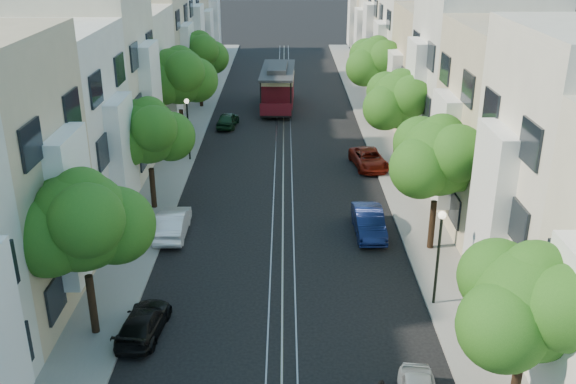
{
  "coord_description": "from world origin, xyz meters",
  "views": [
    {
      "loc": [
        0.14,
        -18.89,
        14.54
      ],
      "look_at": [
        0.27,
        11.08,
        2.2
      ],
      "focal_mm": 40.0,
      "sensor_mm": 36.0,
      "label": 1
    }
  ],
  "objects_px": {
    "parked_car_w_near": "(143,323)",
    "tree_w_c": "(180,77)",
    "tree_e_c": "(400,102)",
    "cable_car": "(278,85)",
    "tree_w_a": "(83,224)",
    "tree_w_d": "(200,55)",
    "parked_car_e_mid": "(369,222)",
    "lamp_east": "(439,244)",
    "tree_e_a": "(531,307)",
    "parked_car_w_far": "(228,120)",
    "tree_w_b": "(149,134)",
    "tree_e_d": "(377,63)",
    "parked_car_w_mid": "(173,223)",
    "lamp_west": "(188,120)",
    "parked_car_e_far": "(369,159)",
    "tree_e_b": "(440,158)"
  },
  "relations": [
    {
      "from": "parked_car_w_near",
      "to": "tree_w_c",
      "type": "bearing_deg",
      "value": -79.98
    },
    {
      "from": "tree_e_c",
      "to": "cable_car",
      "type": "distance_m",
      "value": 17.91
    },
    {
      "from": "tree_w_a",
      "to": "cable_car",
      "type": "height_order",
      "value": "tree_w_a"
    },
    {
      "from": "tree_w_d",
      "to": "parked_car_e_mid",
      "type": "relative_size",
      "value": 1.61
    },
    {
      "from": "lamp_east",
      "to": "cable_car",
      "type": "xyz_separation_m",
      "value": [
        -6.8,
        31.91,
        -0.82
      ]
    },
    {
      "from": "tree_e_a",
      "to": "parked_car_w_far",
      "type": "height_order",
      "value": "tree_e_a"
    },
    {
      "from": "tree_w_a",
      "to": "tree_w_b",
      "type": "relative_size",
      "value": 1.07
    },
    {
      "from": "tree_e_d",
      "to": "tree_w_d",
      "type": "bearing_deg",
      "value": 160.85
    },
    {
      "from": "parked_car_w_mid",
      "to": "tree_w_c",
      "type": "bearing_deg",
      "value": -84.22
    },
    {
      "from": "parked_car_w_near",
      "to": "tree_e_d",
      "type": "bearing_deg",
      "value": -107.94
    },
    {
      "from": "lamp_west",
      "to": "cable_car",
      "type": "height_order",
      "value": "lamp_west"
    },
    {
      "from": "lamp_west",
      "to": "parked_car_w_mid",
      "type": "bearing_deg",
      "value": -86.46
    },
    {
      "from": "cable_car",
      "to": "parked_car_w_mid",
      "type": "height_order",
      "value": "cable_car"
    },
    {
      "from": "cable_car",
      "to": "parked_car_w_near",
      "type": "distance_m",
      "value": 34.32
    },
    {
      "from": "tree_w_d",
      "to": "parked_car_w_mid",
      "type": "distance_m",
      "value": 25.65
    },
    {
      "from": "cable_car",
      "to": "parked_car_e_mid",
      "type": "relative_size",
      "value": 2.22
    },
    {
      "from": "tree_w_a",
      "to": "tree_e_d",
      "type": "bearing_deg",
      "value": 63.59
    },
    {
      "from": "tree_w_d",
      "to": "parked_car_e_far",
      "type": "distance_m",
      "value": 20.31
    },
    {
      "from": "parked_car_w_far",
      "to": "cable_car",
      "type": "bearing_deg",
      "value": -117.37
    },
    {
      "from": "tree_e_d",
      "to": "tree_w_a",
      "type": "relative_size",
      "value": 1.02
    },
    {
      "from": "lamp_west",
      "to": "parked_car_w_mid",
      "type": "height_order",
      "value": "lamp_west"
    },
    {
      "from": "tree_w_d",
      "to": "tree_e_b",
      "type": "bearing_deg",
      "value": -61.93
    },
    {
      "from": "tree_e_a",
      "to": "tree_e_b",
      "type": "bearing_deg",
      "value": 90.0
    },
    {
      "from": "parked_car_w_mid",
      "to": "tree_e_c",
      "type": "bearing_deg",
      "value": -144.51
    },
    {
      "from": "tree_e_c",
      "to": "parked_car_e_far",
      "type": "distance_m",
      "value": 4.41
    },
    {
      "from": "cable_car",
      "to": "tree_w_c",
      "type": "bearing_deg",
      "value": -119.36
    },
    {
      "from": "tree_e_b",
      "to": "tree_e_d",
      "type": "height_order",
      "value": "tree_e_d"
    },
    {
      "from": "parked_car_e_far",
      "to": "parked_car_w_mid",
      "type": "relative_size",
      "value": 1.03
    },
    {
      "from": "tree_w_b",
      "to": "parked_car_w_far",
      "type": "distance_m",
      "value": 16.69
    },
    {
      "from": "parked_car_e_mid",
      "to": "parked_car_w_far",
      "type": "bearing_deg",
      "value": 113.67
    },
    {
      "from": "tree_e_b",
      "to": "tree_w_a",
      "type": "distance_m",
      "value": 16.01
    },
    {
      "from": "tree_e_a",
      "to": "parked_car_e_far",
      "type": "xyz_separation_m",
      "value": [
        -1.66,
        23.71,
        -3.82
      ]
    },
    {
      "from": "lamp_east",
      "to": "cable_car",
      "type": "bearing_deg",
      "value": 102.03
    },
    {
      "from": "tree_e_c",
      "to": "tree_e_b",
      "type": "bearing_deg",
      "value": -90.0
    },
    {
      "from": "parked_car_w_mid",
      "to": "cable_car",
      "type": "bearing_deg",
      "value": -101.79
    },
    {
      "from": "tree_w_c",
      "to": "tree_w_d",
      "type": "relative_size",
      "value": 1.09
    },
    {
      "from": "tree_e_d",
      "to": "parked_car_e_far",
      "type": "relative_size",
      "value": 1.65
    },
    {
      "from": "tree_e_c",
      "to": "lamp_west",
      "type": "bearing_deg",
      "value": 171.51
    },
    {
      "from": "tree_w_c",
      "to": "cable_car",
      "type": "height_order",
      "value": "tree_w_c"
    },
    {
      "from": "tree_e_b",
      "to": "parked_car_w_mid",
      "type": "bearing_deg",
      "value": 172.45
    },
    {
      "from": "tree_e_d",
      "to": "tree_w_a",
      "type": "distance_m",
      "value": 32.38
    },
    {
      "from": "tree_e_a",
      "to": "tree_e_b",
      "type": "height_order",
      "value": "tree_e_b"
    },
    {
      "from": "tree_w_d",
      "to": "parked_car_w_mid",
      "type": "xyz_separation_m",
      "value": [
        1.54,
        -25.29,
        -3.94
      ]
    },
    {
      "from": "parked_car_e_mid",
      "to": "tree_w_d",
      "type": "bearing_deg",
      "value": 113.67
    },
    {
      "from": "tree_w_a",
      "to": "tree_w_d",
      "type": "bearing_deg",
      "value": 90.0
    },
    {
      "from": "tree_e_b",
      "to": "lamp_west",
      "type": "xyz_separation_m",
      "value": [
        -13.56,
        13.02,
        -1.89
      ]
    },
    {
      "from": "parked_car_w_mid",
      "to": "parked_car_w_far",
      "type": "xyz_separation_m",
      "value": [
        1.2,
        19.31,
        -0.07
      ]
    },
    {
      "from": "cable_car",
      "to": "parked_car_e_mid",
      "type": "bearing_deg",
      "value": -77.08
    },
    {
      "from": "tree_e_a",
      "to": "lamp_west",
      "type": "bearing_deg",
      "value": 118.45
    },
    {
      "from": "parked_car_w_far",
      "to": "lamp_east",
      "type": "bearing_deg",
      "value": 118.37
    }
  ]
}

